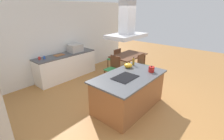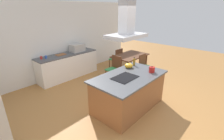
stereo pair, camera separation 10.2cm
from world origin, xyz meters
name	(u,v)px [view 1 (the left image)]	position (x,y,z in m)	size (l,w,h in m)	color
ground	(90,89)	(0.00, 1.50, 0.00)	(16.00, 16.00, 0.00)	#AD753D
wall_back	(55,41)	(0.00, 3.25, 1.35)	(7.20, 0.10, 2.70)	white
kitchen_island	(129,91)	(0.00, 0.00, 0.45)	(1.94, 1.12, 0.90)	#995B33
cooktop	(125,77)	(-0.18, 0.00, 0.91)	(0.60, 0.44, 0.01)	black
tea_kettle	(151,69)	(0.57, -0.29, 0.97)	(0.21, 0.15, 0.17)	#B21E19
olive_oil_bottle	(133,62)	(0.71, 0.36, 1.00)	(0.07, 0.07, 0.24)	olive
mixing_bowl	(128,65)	(0.45, 0.35, 0.96)	(0.23, 0.23, 0.13)	gold
back_counter	(67,66)	(0.12, 2.88, 0.45)	(2.29, 0.62, 0.90)	white
countertop_microwave	(75,48)	(0.57, 2.88, 1.04)	(0.50, 0.38, 0.28)	#B2AFAA
coffee_mug_red	(39,58)	(-0.81, 2.95, 0.95)	(0.08, 0.08, 0.09)	red
coffee_mug_blue	(44,58)	(-0.67, 2.92, 0.95)	(0.08, 0.08, 0.09)	#2D56B2
cutting_board	(59,55)	(-0.11, 2.93, 0.91)	(0.34, 0.24, 0.02)	#995B33
dining_table	(128,57)	(1.96, 1.39, 0.67)	(1.40, 0.90, 0.75)	#59331E
chair_at_left_end	(113,67)	(1.04, 1.39, 0.51)	(0.42, 0.42, 0.89)	#33934C
chair_facing_island	(143,64)	(1.96, 0.73, 0.51)	(0.42, 0.42, 0.89)	#33934C
chair_facing_back_wall	(115,58)	(1.96, 2.06, 0.51)	(0.42, 0.42, 0.89)	#33934C
range_hood	(127,26)	(-0.18, 0.00, 2.10)	(0.90, 0.55, 0.78)	#ADADB2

